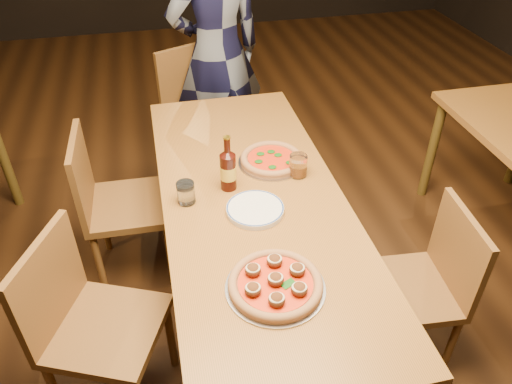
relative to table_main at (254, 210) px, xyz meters
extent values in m
plane|color=black|center=(0.00, 0.00, -0.68)|extent=(9.00, 9.00, 0.00)
cube|color=brown|center=(0.00, 0.00, 0.05)|extent=(0.80, 2.00, 0.04)
cylinder|color=#4F3C16|center=(-0.34, 0.94, -0.32)|extent=(0.06, 0.06, 0.71)
cylinder|color=#4F3C16|center=(0.34, 0.94, -0.32)|extent=(0.06, 0.06, 0.71)
cylinder|color=#4F3C16|center=(-1.36, 1.24, -0.32)|extent=(0.06, 0.06, 0.71)
cylinder|color=#4F3C16|center=(1.36, 0.74, -0.32)|extent=(0.06, 0.06, 0.71)
cylinder|color=#B7B7BF|center=(-0.04, -0.53, 0.07)|extent=(0.36, 0.36, 0.01)
cylinder|color=tan|center=(-0.04, -0.53, 0.09)|extent=(0.34, 0.34, 0.02)
torus|color=tan|center=(-0.04, -0.53, 0.10)|extent=(0.34, 0.34, 0.03)
cylinder|color=red|center=(-0.04, -0.53, 0.10)|extent=(0.27, 0.27, 0.00)
cylinder|color=#B7B7BF|center=(0.15, 0.25, 0.07)|extent=(0.32, 0.32, 0.01)
cylinder|color=tan|center=(0.15, 0.25, 0.09)|extent=(0.30, 0.30, 0.02)
torus|color=tan|center=(0.15, 0.25, 0.10)|extent=(0.30, 0.30, 0.03)
cylinder|color=red|center=(0.15, 0.25, 0.10)|extent=(0.23, 0.23, 0.00)
cylinder|color=white|center=(-0.01, -0.10, 0.08)|extent=(0.25, 0.25, 0.02)
cylinder|color=black|center=(-0.09, 0.10, 0.16)|extent=(0.07, 0.07, 0.17)
cylinder|color=black|center=(-0.09, 0.10, 0.29)|extent=(0.03, 0.03, 0.09)
cylinder|color=yellow|center=(-0.09, 0.10, 0.16)|extent=(0.07, 0.07, 0.07)
cylinder|color=white|center=(-0.29, 0.04, 0.12)|extent=(0.08, 0.08, 0.10)
cylinder|color=#954B10|center=(0.24, 0.13, 0.12)|extent=(0.08, 0.08, 0.11)
imported|color=black|center=(0.06, 1.35, 0.21)|extent=(0.74, 0.59, 1.77)
camera|label=1|loc=(-0.37, -1.71, 1.43)|focal=35.00mm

